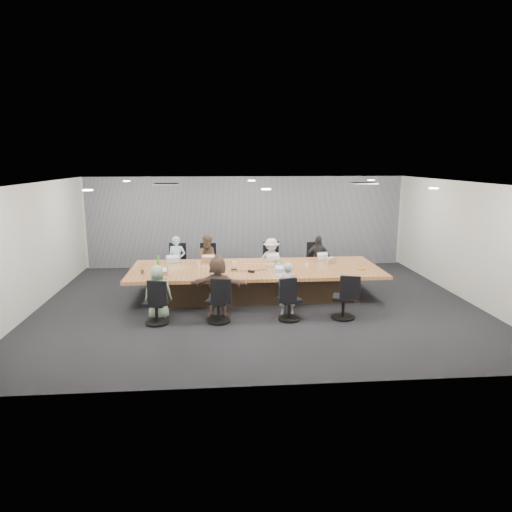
{
  "coord_description": "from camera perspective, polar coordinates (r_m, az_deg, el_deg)",
  "views": [
    {
      "loc": [
        -0.9,
        -10.21,
        3.29
      ],
      "look_at": [
        0.0,
        0.4,
        1.05
      ],
      "focal_mm": 32.0,
      "sensor_mm": 36.0,
      "label": 1
    }
  ],
  "objects": [
    {
      "name": "laptop_5",
      "position": [
        10.23,
        -4.79,
        -2.54
      ],
      "size": [
        0.33,
        0.25,
        0.02
      ],
      "primitive_type": "cube",
      "rotation": [
        0.0,
        0.0,
        -0.18
      ],
      "color": "#B2B2B7",
      "rests_on": "conference_table"
    },
    {
      "name": "person_5",
      "position": [
        9.73,
        -4.77,
        -3.85
      ],
      "size": [
        1.27,
        0.59,
        1.32
      ],
      "primitive_type": "imported",
      "rotation": [
        0.0,
        0.0,
        2.97
      ],
      "color": "brown",
      "rests_on": "ground"
    },
    {
      "name": "cup_white_near",
      "position": [
        11.18,
        6.36,
        -1.13
      ],
      "size": [
        0.1,
        0.1,
        0.1
      ],
      "primitive_type": "cylinder",
      "rotation": [
        0.0,
        0.0,
        0.34
      ],
      "color": "white",
      "rests_on": "conference_table"
    },
    {
      "name": "stapler",
      "position": [
        10.55,
        -0.6,
        -1.94
      ],
      "size": [
        0.16,
        0.1,
        0.06
      ],
      "primitive_type": "cube",
      "rotation": [
        0.0,
        0.0,
        -0.41
      ],
      "color": "black",
      "rests_on": "conference_table"
    },
    {
      "name": "chair_5",
      "position": [
        9.47,
        -4.74,
        -6.05
      ],
      "size": [
        0.63,
        0.63,
        0.77
      ],
      "primitive_type": null,
      "rotation": [
        0.0,
        0.0,
        -0.27
      ],
      "color": "black",
      "rests_on": "ground"
    },
    {
      "name": "conference_table",
      "position": [
        11.13,
        -0.04,
        -3.16
      ],
      "size": [
        6.0,
        2.2,
        0.74
      ],
      "color": "#39281A",
      "rests_on": "ground"
    },
    {
      "name": "person_2",
      "position": [
        12.44,
        1.91,
        -0.57
      ],
      "size": [
        0.82,
        0.51,
        1.22
      ],
      "primitive_type": "imported",
      "rotation": [
        0.0,
        0.0,
        6.36
      ],
      "color": "silver",
      "rests_on": "ground"
    },
    {
      "name": "laptop_2",
      "position": [
        11.88,
        2.22,
        -0.48
      ],
      "size": [
        0.4,
        0.32,
        0.02
      ],
      "primitive_type": "cube",
      "rotation": [
        0.0,
        0.0,
        3.4
      ],
      "color": "#B2B2B7",
      "rests_on": "conference_table"
    },
    {
      "name": "chair_3",
      "position": [
        13.03,
        7.34,
        -1.02
      ],
      "size": [
        0.61,
        0.61,
        0.81
      ],
      "primitive_type": null,
      "rotation": [
        0.0,
        0.0,
        3.26
      ],
      "color": "black",
      "rests_on": "ground"
    },
    {
      "name": "bottle_green_left",
      "position": [
        11.58,
        -12.17,
        -0.53
      ],
      "size": [
        0.08,
        0.08,
        0.23
      ],
      "primitive_type": "cylinder",
      "rotation": [
        0.0,
        0.0,
        0.18
      ],
      "color": "#3A8E35",
      "rests_on": "conference_table"
    },
    {
      "name": "bottle_clear",
      "position": [
        10.98,
        -7.19,
        -1.13
      ],
      "size": [
        0.08,
        0.08,
        0.2
      ],
      "primitive_type": "cylinder",
      "rotation": [
        0.0,
        0.0,
        0.37
      ],
      "color": "silver",
      "rests_on": "conference_table"
    },
    {
      "name": "laptop_0",
      "position": [
        11.84,
        -10.1,
        -0.7
      ],
      "size": [
        0.37,
        0.3,
        0.02
      ],
      "primitive_type": "cube",
      "rotation": [
        0.0,
        0.0,
        3.38
      ],
      "color": "#B2B2B7",
      "rests_on": "conference_table"
    },
    {
      "name": "curtain",
      "position": [
        14.29,
        -1.19,
        4.28
      ],
      "size": [
        9.8,
        0.04,
        2.8
      ],
      "primitive_type": "cube",
      "color": "gray",
      "rests_on": "ground"
    },
    {
      "name": "wall_left",
      "position": [
        11.17,
        -26.31,
        0.89
      ],
      "size": [
        0.0,
        8.0,
        2.8
      ],
      "primitive_type": "cube",
      "rotation": [
        1.57,
        0.0,
        1.57
      ],
      "color": "beige",
      "rests_on": "ground"
    },
    {
      "name": "laptop_3",
      "position": [
        12.1,
        8.27,
        -0.37
      ],
      "size": [
        0.32,
        0.24,
        0.02
      ],
      "primitive_type": "cube",
      "rotation": [
        0.0,
        0.0,
        3.32
      ],
      "color": "#B2B2B7",
      "rests_on": "conference_table"
    },
    {
      "name": "canvas_bag",
      "position": [
        11.64,
        9.25,
        -0.57
      ],
      "size": [
        0.32,
        0.28,
        0.15
      ],
      "primitive_type": "cube",
      "rotation": [
        0.0,
        0.0,
        0.53
      ],
      "color": "tan",
      "rests_on": "conference_table"
    },
    {
      "name": "floor",
      "position": [
        10.77,
        0.18,
        -5.91
      ],
      "size": [
        10.0,
        8.0,
        0.0
      ],
      "primitive_type": "cube",
      "color": "black",
      "rests_on": "ground"
    },
    {
      "name": "person_6",
      "position": [
        9.86,
        3.89,
        -4.1
      ],
      "size": [
        0.43,
        0.28,
        1.17
      ],
      "primitive_type": "imported",
      "rotation": [
        0.0,
        0.0,
        3.15
      ],
      "color": "#B6B8C1",
      "rests_on": "ground"
    },
    {
      "name": "mic_left",
      "position": [
        10.83,
        -2.76,
        -1.68
      ],
      "size": [
        0.14,
        0.09,
        0.03
      ],
      "primitive_type": "cube",
      "rotation": [
        0.0,
        0.0,
        -0.01
      ],
      "color": "black",
      "rests_on": "conference_table"
    },
    {
      "name": "person_3",
      "position": [
        12.65,
        7.7,
        -0.34
      ],
      "size": [
        0.78,
        0.41,
        1.27
      ],
      "primitive_type": "imported",
      "rotation": [
        0.0,
        0.0,
        6.42
      ],
      "color": "#2A2A2A",
      "rests_on": "ground"
    },
    {
      "name": "person_0",
      "position": [
        12.4,
        -9.86,
        -0.58
      ],
      "size": [
        0.51,
        0.37,
        1.31
      ],
      "primitive_type": "imported",
      "rotation": [
        0.0,
        0.0,
        6.16
      ],
      "color": "#A7C5DA",
      "rests_on": "ground"
    },
    {
      "name": "laptop_1",
      "position": [
        11.79,
        -5.96,
        -0.63
      ],
      "size": [
        0.33,
        0.23,
        0.02
      ],
      "primitive_type": "cube",
      "rotation": [
        0.0,
        0.0,
        3.13
      ],
      "color": "#8C6647",
      "rests_on": "conference_table"
    },
    {
      "name": "mic_right",
      "position": [
        11.27,
        2.99,
        -1.13
      ],
      "size": [
        0.17,
        0.12,
        0.03
      ],
      "primitive_type": "cube",
      "rotation": [
        0.0,
        0.0,
        0.06
      ],
      "color": "black",
      "rests_on": "conference_table"
    },
    {
      "name": "chair_2",
      "position": [
        12.82,
        1.72,
        -1.01
      ],
      "size": [
        0.71,
        0.71,
        0.86
      ],
      "primitive_type": null,
      "rotation": [
        0.0,
        0.0,
        3.4
      ],
      "color": "black",
      "rests_on": "ground"
    },
    {
      "name": "chair_0",
      "position": [
        12.79,
        -9.7,
        -1.21
      ],
      "size": [
        0.63,
        0.63,
        0.86
      ],
      "primitive_type": null,
      "rotation": [
        0.0,
        0.0,
        3.06
      ],
      "color": "black",
      "rests_on": "ground"
    },
    {
      "name": "wall_front",
      "position": [
        6.56,
        3.25,
        -4.91
      ],
      "size": [
        10.0,
        0.0,
        2.8
      ],
      "primitive_type": "cube",
      "rotation": [
        -1.57,
        0.0,
        0.0
      ],
      "color": "beige",
      "rests_on": "ground"
    },
    {
      "name": "cup_white_far",
      "position": [
        11.29,
        -2.74,
        -0.92
      ],
      "size": [
        0.09,
        0.09,
        0.1
      ],
      "primitive_type": "cylinder",
      "rotation": [
        0.0,
        0.0,
        0.07
      ],
      "color": "white",
      "rests_on": "conference_table"
    },
    {
      "name": "mug_brown",
      "position": [
        10.78,
        -14.01,
        -1.89
      ],
      "size": [
        0.11,
        0.11,
        0.1
      ],
      "primitive_type": "cylinder",
      "rotation": [
        0.0,
        0.0,
        0.41
      ],
      "color": "brown",
      "rests_on": "conference_table"
    },
    {
      "name": "laptop_4",
      "position": [
        10.31,
        -11.81,
        -2.65
      ],
      "size": [
        0.39,
        0.3,
        0.02
      ],
      "primitive_type": "cube",
      "rotation": [
        0.0,
        0.0,
        -0.17
      ],
      "color": "#8C6647",
      "rests_on": "conference_table"
    },
    {
      "name": "person_4",
      "position": [
        9.83,
        -12.15,
        -4.41
      ],
      "size": [
        0.6,
        0.43,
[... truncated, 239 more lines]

